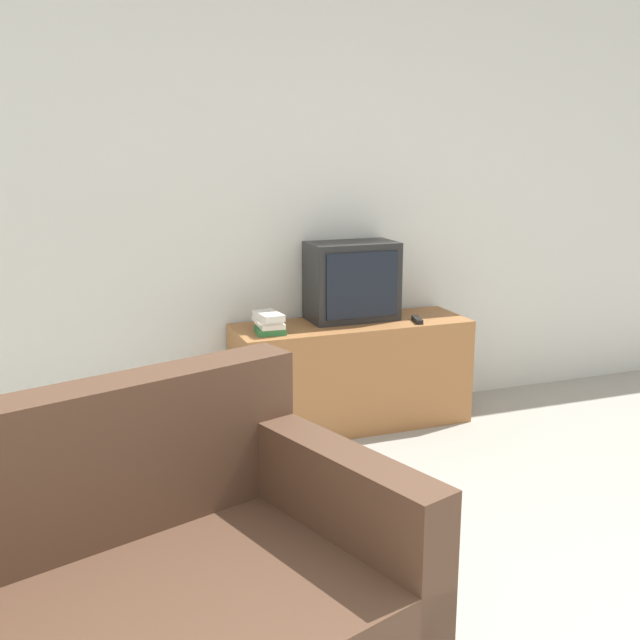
{
  "coord_description": "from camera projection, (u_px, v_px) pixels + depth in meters",
  "views": [
    {
      "loc": [
        -1.23,
        -1.04,
        1.6
      ],
      "look_at": [
        0.01,
        2.26,
        0.77
      ],
      "focal_mm": 42.0,
      "sensor_mm": 36.0,
      "label": 1
    }
  ],
  "objects": [
    {
      "name": "wall_back",
      "position": [
        269.0,
        198.0,
        4.2
      ],
      "size": [
        9.0,
        0.06,
        2.6
      ],
      "color": "silver",
      "rests_on": "ground_plane"
    },
    {
      "name": "tv_stand",
      "position": [
        351.0,
        374.0,
        4.31
      ],
      "size": [
        1.35,
        0.45,
        0.61
      ],
      "color": "#9E6638",
      "rests_on": "ground_plane"
    },
    {
      "name": "television",
      "position": [
        352.0,
        281.0,
        4.27
      ],
      "size": [
        0.5,
        0.29,
        0.45
      ],
      "color": "black",
      "rests_on": "tv_stand"
    },
    {
      "name": "book_stack",
      "position": [
        269.0,
        323.0,
        4.0
      ],
      "size": [
        0.17,
        0.21,
        0.11
      ],
      "color": "#2D753D",
      "rests_on": "tv_stand"
    },
    {
      "name": "remote_on_stand",
      "position": [
        417.0,
        320.0,
        4.26
      ],
      "size": [
        0.07,
        0.14,
        0.02
      ],
      "rotation": [
        0.0,
        0.0,
        -0.24
      ],
      "color": "black",
      "rests_on": "tv_stand"
    }
  ]
}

